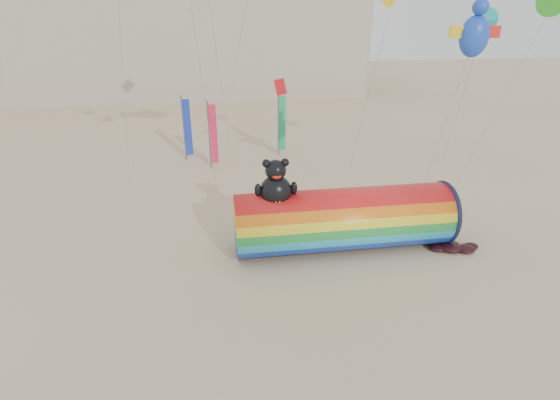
{
  "coord_description": "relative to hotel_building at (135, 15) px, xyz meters",
  "views": [
    {
      "loc": [
        -2.62,
        -18.63,
        11.51
      ],
      "look_at": [
        0.5,
        1.5,
        2.4
      ],
      "focal_mm": 28.0,
      "sensor_mm": 36.0,
      "label": 1
    }
  ],
  "objects": [
    {
      "name": "hotel_building",
      "position": [
        0.0,
        0.0,
        0.0
      ],
      "size": [
        60.4,
        15.4,
        20.6
      ],
      "color": "#B7AD99",
      "rests_on": "ground"
    },
    {
      "name": "ground",
      "position": [
        12.0,
        -45.95,
        -10.31
      ],
      "size": [
        160.0,
        160.0,
        0.0
      ],
      "primitive_type": "plane",
      "color": "#CCB58C",
      "rests_on": "ground"
    },
    {
      "name": "windsock_assembly",
      "position": [
        15.59,
        -45.54,
        -8.63
      ],
      "size": [
        11.01,
        3.35,
        5.08
      ],
      "color": "red",
      "rests_on": "ground"
    },
    {
      "name": "fabric_bundle",
      "position": [
        21.17,
        -46.77,
        -10.14
      ],
      "size": [
        2.62,
        1.35,
        0.41
      ],
      "color": "#33090D",
      "rests_on": "ground"
    },
    {
      "name": "kite_handler",
      "position": [
        20.61,
        -45.5,
        -9.43
      ],
      "size": [
        0.76,
        0.74,
        1.76
      ],
      "primitive_type": "imported",
      "rotation": [
        0.0,
        0.0,
        3.87
      ],
      "color": "#595B61",
      "rests_on": "ground"
    },
    {
      "name": "festival_banners",
      "position": [
        10.45,
        -30.75,
        -7.67
      ],
      "size": [
        8.23,
        2.51,
        5.2
      ],
      "color": "#59595E",
      "rests_on": "ground"
    }
  ]
}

